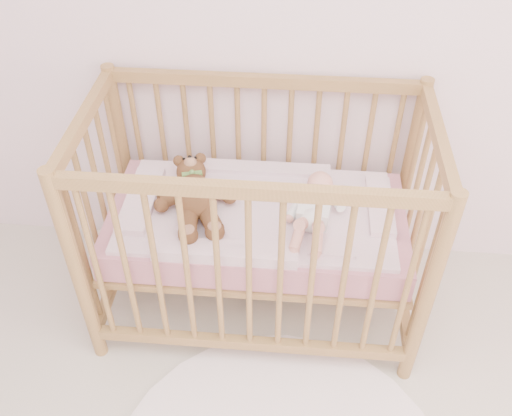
# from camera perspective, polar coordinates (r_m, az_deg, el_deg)

# --- Properties ---
(crib) EXTENTS (1.36, 0.76, 1.00)m
(crib) POSITION_cam_1_polar(r_m,az_deg,el_deg) (2.37, 0.10, -1.37)
(crib) COLOR tan
(crib) RESTS_ON floor
(mattress) EXTENTS (1.22, 0.62, 0.13)m
(mattress) POSITION_cam_1_polar(r_m,az_deg,el_deg) (2.38, 0.10, -1.63)
(mattress) COLOR #CE808B
(mattress) RESTS_ON crib
(blanket) EXTENTS (1.10, 0.58, 0.06)m
(blanket) POSITION_cam_1_polar(r_m,az_deg,el_deg) (2.33, 0.11, -0.29)
(blanket) COLOR pink
(blanket) RESTS_ON mattress
(baby) EXTENTS (0.29, 0.50, 0.11)m
(baby) POSITION_cam_1_polar(r_m,az_deg,el_deg) (2.26, 5.93, 0.45)
(baby) COLOR white
(baby) RESTS_ON blanket
(teddy_bear) EXTENTS (0.47, 0.57, 0.14)m
(teddy_bear) POSITION_cam_1_polar(r_m,az_deg,el_deg) (2.29, -6.09, 1.32)
(teddy_bear) COLOR brown
(teddy_bear) RESTS_ON blanket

